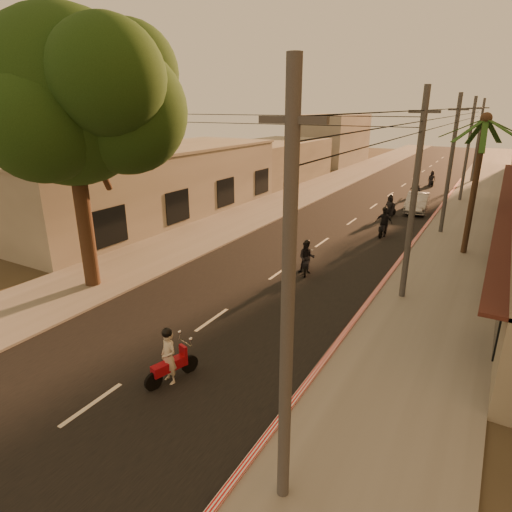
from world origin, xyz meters
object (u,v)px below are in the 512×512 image
(palm_tree, at_px, (485,127))
(scooter_mid_a, at_px, (307,258))
(scooter_far_c, at_px, (432,179))
(parked_car, at_px, (417,202))
(broadleaf_tree, at_px, (77,99))
(scooter_red, at_px, (169,358))
(scooter_mid_b, at_px, (384,223))
(scooter_far_a, at_px, (390,207))
(scooter_far_b, at_px, (416,188))

(palm_tree, bearing_deg, scooter_mid_a, -132.79)
(scooter_far_c, bearing_deg, parked_car, -107.72)
(palm_tree, bearing_deg, broadleaf_tree, -136.52)
(scooter_red, xyz_separation_m, scooter_mid_b, (1.68, 19.38, 0.04))
(scooter_mid_a, relative_size, parked_car, 0.38)
(parked_car, bearing_deg, scooter_red, -99.38)
(scooter_far_a, xyz_separation_m, scooter_far_c, (0.60, 16.03, -0.05))
(scooter_red, relative_size, scooter_far_a, 1.08)
(scooter_far_a, relative_size, parked_car, 0.37)
(broadleaf_tree, xyz_separation_m, scooter_red, (7.87, -4.13, -7.63))
(palm_tree, relative_size, scooter_far_c, 4.95)
(broadleaf_tree, xyz_separation_m, scooter_mid_b, (9.55, 15.25, -7.59))
(broadleaf_tree, height_order, scooter_red, broadleaf_tree)
(scooter_mid_b, xyz_separation_m, scooter_far_b, (-0.75, 14.99, -0.10))
(scooter_far_b, bearing_deg, parked_car, -62.96)
(palm_tree, xyz_separation_m, parked_car, (-4.45, 9.79, -6.39))
(palm_tree, xyz_separation_m, scooter_far_c, (-5.34, 22.87, -6.39))
(scooter_mid_a, xyz_separation_m, scooter_far_a, (0.84, 14.17, -0.03))
(scooter_mid_a, bearing_deg, scooter_far_c, 68.94)
(scooter_far_b, distance_m, scooter_far_c, 6.50)
(scooter_far_a, bearing_deg, parked_car, 77.99)
(palm_tree, relative_size, scooter_far_b, 4.78)
(broadleaf_tree, relative_size, scooter_far_c, 7.30)
(broadleaf_tree, xyz_separation_m, parked_car, (10.16, 23.65, -7.71))
(scooter_red, distance_m, parked_car, 27.87)
(scooter_mid_a, bearing_deg, scooter_red, -108.11)
(scooter_mid_a, relative_size, scooter_mid_b, 0.90)
(palm_tree, height_order, scooter_mid_b, palm_tree)
(broadleaf_tree, bearing_deg, palm_tree, 43.48)
(broadleaf_tree, bearing_deg, parked_car, 66.74)
(scooter_far_a, bearing_deg, palm_tree, -34.12)
(scooter_far_c, bearing_deg, scooter_mid_a, -114.36)
(broadleaf_tree, distance_m, scooter_mid_a, 12.74)
(scooter_red, bearing_deg, parked_car, 101.64)
(palm_tree, relative_size, scooter_red, 4.30)
(scooter_red, distance_m, scooter_far_b, 34.38)
(palm_tree, xyz_separation_m, scooter_mid_a, (-6.78, -7.33, -6.32))
(scooter_mid_a, relative_size, scooter_far_b, 1.06)
(palm_tree, distance_m, scooter_far_a, 11.06)
(scooter_mid_b, xyz_separation_m, scooter_far_c, (-0.28, 21.47, -0.13))
(broadleaf_tree, distance_m, scooter_far_a, 23.71)
(palm_tree, distance_m, scooter_far_c, 24.34)
(scooter_mid_a, height_order, scooter_far_b, scooter_mid_a)
(palm_tree, bearing_deg, scooter_far_c, 103.15)
(scooter_mid_b, distance_m, scooter_far_b, 15.01)
(scooter_mid_b, xyz_separation_m, parked_car, (0.61, 8.39, -0.13))
(scooter_mid_a, bearing_deg, scooter_mid_b, 60.49)
(palm_tree, height_order, scooter_far_c, palm_tree)
(broadleaf_tree, xyz_separation_m, scooter_far_b, (8.81, 30.25, -7.69))
(palm_tree, height_order, scooter_far_a, palm_tree)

